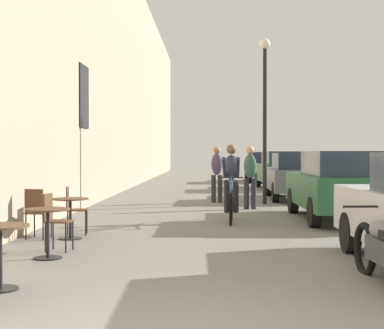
{
  "coord_description": "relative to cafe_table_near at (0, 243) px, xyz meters",
  "views": [
    {
      "loc": [
        0.2,
        -4.56,
        1.51
      ],
      "look_at": [
        -0.37,
        15.64,
        1.13
      ],
      "focal_mm": 55.58,
      "sensor_mm": 36.0,
      "label": 1
    }
  ],
  "objects": [
    {
      "name": "parked_car_second",
      "position": [
        5.27,
        6.95,
        0.29
      ],
      "size": [
        1.87,
        4.39,
        1.56
      ],
      "color": "#23512D",
      "rests_on": "ground_plane"
    },
    {
      "name": "cafe_table_mid",
      "position": [
        -0.0,
        1.95,
        0.0
      ],
      "size": [
        0.64,
        0.64,
        0.72
      ],
      "color": "black",
      "rests_on": "ground_plane"
    },
    {
      "name": "cafe_table_near",
      "position": [
        0.0,
        0.0,
        0.0
      ],
      "size": [
        0.64,
        0.64,
        0.72
      ],
      "color": "black",
      "rests_on": "ground_plane"
    },
    {
      "name": "street_lamp",
      "position": [
        3.97,
        11.15,
        2.59
      ],
      "size": [
        0.32,
        0.32,
        4.9
      ],
      "color": "black",
      "rests_on": "ground_plane"
    },
    {
      "name": "building_facade_left",
      "position": [
        -1.34,
        12.08,
        4.36
      ],
      "size": [
        0.54,
        68.0,
        9.76
      ],
      "color": "tan",
      "rests_on": "ground_plane"
    },
    {
      "name": "cyclist_on_bicycle",
      "position": [
        2.81,
        6.63,
        0.29
      ],
      "size": [
        0.52,
        1.76,
        1.74
      ],
      "color": "black",
      "rests_on": "ground_plane"
    },
    {
      "name": "cafe_chair_mid_toward_street",
      "position": [
        -0.08,
        2.61,
        -0.0
      ],
      "size": [
        0.42,
        0.42,
        0.89
      ],
      "color": "black",
      "rests_on": "ground_plane"
    },
    {
      "name": "pedestrian_near",
      "position": [
        3.43,
        9.58,
        0.44
      ],
      "size": [
        0.36,
        0.26,
        1.71
      ],
      "color": "#26262D",
      "rests_on": "ground_plane"
    },
    {
      "name": "parked_car_third",
      "position": [
        5.19,
        13.07,
        0.27
      ],
      "size": [
        1.88,
        4.31,
        1.52
      ],
      "color": "#595960",
      "rests_on": "ground_plane"
    },
    {
      "name": "cafe_chair_far_toward_street",
      "position": [
        -0.71,
        3.82,
        -0.0
      ],
      "size": [
        0.44,
        0.44,
        0.89
      ],
      "color": "black",
      "rests_on": "ground_plane"
    },
    {
      "name": "parked_car_fifth",
      "position": [
        5.24,
        24.98,
        0.29
      ],
      "size": [
        1.9,
        4.43,
        1.57
      ],
      "color": "black",
      "rests_on": "ground_plane"
    },
    {
      "name": "parked_car_fourth",
      "position": [
        5.41,
        18.62,
        0.3
      ],
      "size": [
        2.01,
        4.52,
        1.59
      ],
      "color": "#23512D",
      "rests_on": "ground_plane"
    },
    {
      "name": "pedestrian_mid",
      "position": [
        2.56,
        11.72,
        0.45
      ],
      "size": [
        0.36,
        0.27,
        1.72
      ],
      "color": "#26262D",
      "rests_on": "ground_plane"
    },
    {
      "name": "cafe_table_far",
      "position": [
        -0.13,
        3.89,
        0.0
      ],
      "size": [
        0.64,
        0.64,
        0.72
      ],
      "color": "black",
      "rests_on": "ground_plane"
    },
    {
      "name": "cafe_chair_far_toward_wall",
      "position": [
        -0.21,
        4.45,
        -0.0
      ],
      "size": [
        0.43,
        0.43,
        0.89
      ],
      "color": "black",
      "rests_on": "ground_plane"
    }
  ]
}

